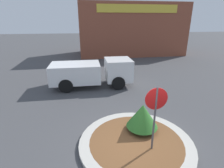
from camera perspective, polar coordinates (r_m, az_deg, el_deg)
name	(u,v)px	position (r m, az deg, el deg)	size (l,w,h in m)	color
ground_plane	(136,144)	(7.21, 7.76, -18.79)	(120.00, 120.00, 0.00)	#474749
traffic_island	(136,142)	(7.16, 7.79, -18.34)	(4.36, 4.36, 0.14)	#BCB7AD
stop_sign	(155,108)	(6.00, 14.00, -7.76)	(0.77, 0.07, 2.52)	#4C4C51
island_shrub	(142,116)	(7.37, 9.93, -10.13)	(1.30, 1.30, 1.17)	brown
utility_truck	(92,72)	(12.43, -6.59, 3.97)	(5.63, 2.25, 1.91)	white
storefront_building	(131,29)	(24.96, 6.11, 17.29)	(13.69, 6.07, 6.54)	brown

